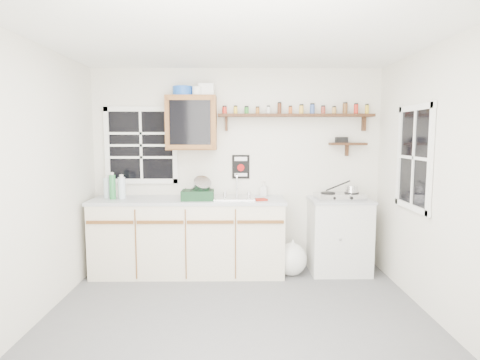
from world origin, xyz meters
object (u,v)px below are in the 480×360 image
Objects in this scene: upper_cabinet at (192,123)px; spice_shelf at (297,114)px; dish_rack at (199,192)px; hotplate at (340,196)px; main_cabinet at (189,236)px; right_cabinet at (339,235)px.

upper_cabinet reaches higher than spice_shelf.
dish_rack is (-1.19, -0.30, -0.92)m from spice_shelf.
main_cabinet is at bearing 175.54° from hotplate.
right_cabinet is at bearing 59.21° from hotplate.
spice_shelf is 1.12m from hotplate.
right_cabinet is 2.26m from upper_cabinet.
spice_shelf reaches higher than dish_rack.
main_cabinet is at bearing -170.87° from spice_shelf.
right_cabinet is at bearing 0.79° from main_cabinet.
dish_rack reaches higher than hotplate.
dish_rack is at bearing -176.26° from right_cabinet.
right_cabinet is 2.36× the size of dish_rack.
main_cabinet is 5.99× the size of dish_rack.
main_cabinet reaches higher than right_cabinet.
spice_shelf is 3.22× the size of hotplate.
dish_rack is 0.65× the size of hotplate.
spice_shelf is at bearing 9.13° from main_cabinet.
spice_shelf is at bearing 159.81° from right_cabinet.
right_cabinet is 1.79m from dish_rack.
main_cabinet is 0.57m from dish_rack.
upper_cabinet reaches higher than hotplate.
upper_cabinet is 0.34× the size of spice_shelf.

